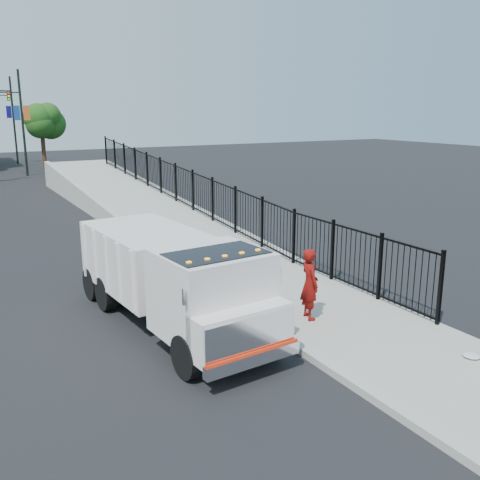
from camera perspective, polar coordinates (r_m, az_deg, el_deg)
ground at (r=13.03m, az=2.93°, el=-9.47°), size 120.00×120.00×0.00m
sidewalk at (r=12.70m, az=15.38°, el=-10.32°), size 3.55×12.00×0.12m
curb at (r=11.52m, az=8.38°, el=-12.45°), size 0.30×12.00×0.16m
ramp at (r=27.93m, az=-11.08°, el=2.99°), size 3.95×24.06×3.19m
iron_fence at (r=24.61m, az=-5.03°, el=3.87°), size 0.10×28.00×1.80m
truck at (r=12.75m, az=-7.11°, el=-3.78°), size 2.75×6.98×2.34m
worker at (r=13.14m, az=7.44°, el=-4.67°), size 0.55×0.72×1.77m
debris at (r=12.35m, az=23.49°, el=-11.20°), size 0.38×0.38×0.09m
light_pole_1 at (r=45.11m, az=-22.60°, el=11.85°), size 3.78×0.22×8.00m
light_pole_3 at (r=55.55m, az=-23.34°, el=11.98°), size 3.78×0.22×8.00m
tree_1 at (r=50.13m, az=-20.44°, el=11.65°), size 2.48×2.48×5.24m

